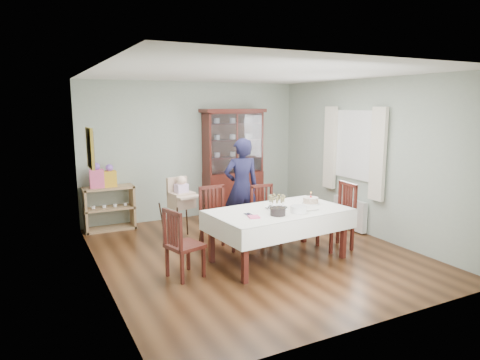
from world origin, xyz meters
TOP-DOWN VIEW (x-y plane):
  - floor at (0.00, 0.00)m, footprint 5.00×5.00m
  - room_shell at (0.00, 0.53)m, footprint 5.00×5.00m
  - dining_table at (0.16, -0.44)m, footprint 2.09×1.32m
  - china_cabinet at (0.75, 2.26)m, footprint 1.30×0.48m
  - sideboard at (-1.75, 2.28)m, footprint 0.90×0.38m
  - picture_frame at (-2.22, 0.80)m, footprint 0.04×0.48m
  - window at (2.22, 0.30)m, footprint 0.04×1.02m
  - curtain_left at (2.16, -0.32)m, footprint 0.07×0.30m
  - curtain_right at (2.16, 0.92)m, footprint 0.07×0.30m
  - radiator at (2.16, 0.30)m, footprint 0.10×0.80m
  - chair_far_left at (-0.47, 0.35)m, footprint 0.46×0.46m
  - chair_far_right at (0.41, 0.33)m, footprint 0.44×0.44m
  - chair_end_left at (-1.29, -0.42)m, footprint 0.52×0.52m
  - chair_end_right at (1.27, -0.40)m, footprint 0.51×0.51m
  - woman at (0.25, 0.90)m, footprint 0.67×0.49m
  - high_chair at (-0.80, 1.02)m, footprint 0.59×0.59m
  - champagne_tray at (0.17, -0.38)m, footprint 0.33×0.33m
  - birthday_cake at (0.80, -0.34)m, footprint 0.27×0.27m
  - plate_stack_dark at (-0.02, -0.70)m, footprint 0.22×0.22m
  - plate_stack_white at (0.32, -0.72)m, footprint 0.26×0.26m
  - napkin_stack at (-0.37, -0.66)m, footprint 0.17×0.17m
  - cutlery at (-0.40, -0.51)m, footprint 0.12×0.17m
  - cake_knife at (0.52, -0.72)m, footprint 0.29×0.05m
  - gift_bag_pink at (-1.94, 2.26)m, footprint 0.25×0.17m
  - gift_bag_orange at (-1.72, 2.26)m, footprint 0.22×0.16m

SIDE VIEW (x-z plane):
  - floor at x=0.00m, z-range 0.00..0.00m
  - chair_end_left at x=-1.29m, z-range -0.19..0.74m
  - chair_far_right at x=0.41m, z-range -0.19..0.76m
  - chair_far_left at x=-0.47m, z-range -0.20..0.80m
  - radiator at x=2.16m, z-range 0.02..0.57m
  - chair_end_right at x=1.27m, z-range -0.21..0.83m
  - dining_table at x=0.16m, z-range 0.00..0.76m
  - sideboard at x=-1.75m, z-range 0.00..0.80m
  - high_chair at x=-0.80m, z-range -0.12..0.99m
  - cake_knife at x=0.52m, z-range 0.76..0.77m
  - cutlery at x=-0.40m, z-range 0.76..0.77m
  - napkin_stack at x=-0.37m, z-range 0.76..0.78m
  - birthday_cake at x=0.80m, z-range 0.72..0.90m
  - plate_stack_white at x=0.32m, z-range 0.76..0.86m
  - plate_stack_dark at x=-0.02m, z-range 0.76..0.86m
  - champagne_tray at x=0.17m, z-range 0.73..0.92m
  - woman at x=0.25m, z-range 0.00..1.70m
  - gift_bag_orange at x=-1.72m, z-range 0.78..1.19m
  - gift_bag_pink at x=-1.94m, z-range 0.77..1.22m
  - china_cabinet at x=0.75m, z-range 0.04..2.21m
  - curtain_left at x=2.16m, z-range 0.67..2.23m
  - curtain_right at x=2.16m, z-range 0.67..2.23m
  - window at x=2.22m, z-range 0.94..2.16m
  - picture_frame at x=-2.22m, z-range 1.36..1.94m
  - room_shell at x=0.00m, z-range -0.80..4.20m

